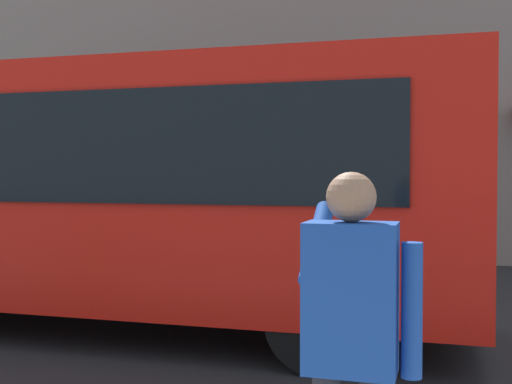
% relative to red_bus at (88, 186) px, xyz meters
% --- Properties ---
extents(ground_plane, '(60.00, 60.00, 0.00)m').
position_rel_red_bus_xyz_m(ground_plane, '(-4.04, -0.40, -1.68)').
color(ground_plane, '#232326').
extents(red_bus, '(9.05, 2.54, 3.08)m').
position_rel_red_bus_xyz_m(red_bus, '(0.00, 0.00, 0.00)').
color(red_bus, red).
rests_on(red_bus, ground_plane).
extents(pedestrian_photographer, '(0.53, 0.52, 1.70)m').
position_rel_red_bus_xyz_m(pedestrian_photographer, '(-3.73, 4.10, -0.54)').
color(pedestrian_photographer, '#2D2D33').
rests_on(pedestrian_photographer, sidewalk_curb).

